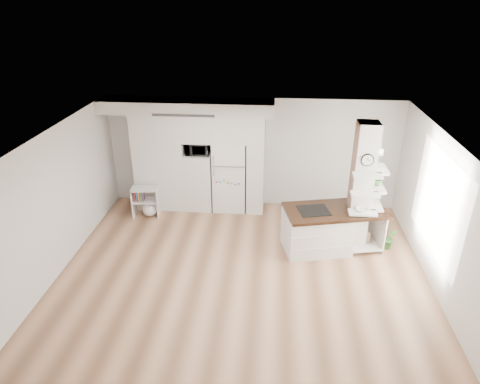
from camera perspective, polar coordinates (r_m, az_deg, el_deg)
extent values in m
cube|color=tan|center=(8.41, 0.31, -10.66)|extent=(7.00, 6.00, 0.01)
cube|color=white|center=(7.16, 0.36, 7.08)|extent=(7.00, 6.00, 0.04)
cube|color=silver|center=(10.43, 1.67, 5.21)|extent=(7.00, 0.04, 2.70)
cube|color=silver|center=(5.25, -2.45, -18.01)|extent=(7.00, 0.04, 2.70)
cube|color=silver|center=(8.67, -23.40, -1.37)|extent=(0.04, 6.00, 2.70)
cube|color=silver|center=(8.22, 25.48, -3.25)|extent=(0.04, 6.00, 2.70)
cube|color=white|center=(10.53, -10.52, 4.11)|extent=(1.20, 0.65, 2.40)
cube|color=white|center=(10.51, -5.44, 1.51)|extent=(0.65, 0.65, 1.42)
cube|color=white|center=(10.04, -5.76, 8.65)|extent=(0.65, 0.65, 0.65)
cube|color=white|center=(9.93, -1.45, 8.58)|extent=(0.85, 0.65, 0.65)
cube|color=white|center=(10.17, 2.11, 3.77)|extent=(0.40, 0.65, 2.40)
cube|color=silver|center=(9.93, -7.21, 11.24)|extent=(4.00, 0.70, 0.30)
cube|color=#262626|center=(9.64, -7.58, 10.11)|extent=(1.40, 0.04, 0.06)
cube|color=white|center=(10.35, -1.37, 2.23)|extent=(0.78, 0.66, 1.75)
cube|color=#B2B2B7|center=(9.90, -1.61, 3.39)|extent=(0.78, 0.01, 0.03)
cube|color=silver|center=(8.92, 15.86, 0.59)|extent=(0.40, 0.40, 2.70)
cube|color=tan|center=(8.88, 14.54, 0.64)|extent=(0.02, 0.40, 2.70)
cube|color=tan|center=(9.11, 15.65, 1.14)|extent=(0.40, 0.02, 2.70)
cylinder|color=black|center=(8.49, 16.62, 4.12)|extent=(0.25, 0.03, 0.25)
cylinder|color=white|center=(8.47, 16.64, 4.07)|extent=(0.21, 0.01, 0.21)
plane|color=white|center=(8.40, 24.91, -1.38)|extent=(0.00, 2.40, 2.40)
cylinder|color=white|center=(7.57, 13.39, 2.72)|extent=(0.12, 0.12, 0.10)
cube|color=white|center=(9.02, 10.18, -5.16)|extent=(1.48, 1.14, 0.85)
cube|color=white|center=(9.50, 15.60, -6.26)|extent=(0.88, 1.00, 0.04)
cube|color=white|center=(9.48, 17.71, -4.42)|extent=(0.22, 0.84, 0.85)
cube|color=#311B0E|center=(8.91, 12.58, -2.43)|extent=(2.19, 1.39, 0.06)
cube|color=black|center=(8.75, 9.80, -2.45)|extent=(0.71, 0.63, 0.01)
cube|color=#A47B4F|center=(9.41, 15.42, -5.53)|extent=(0.46, 0.39, 0.25)
cylinder|color=white|center=(9.19, 16.59, -1.03)|extent=(0.12, 0.12, 0.22)
cube|color=white|center=(10.48, -14.03, -1.32)|extent=(0.07, 0.36, 0.73)
cube|color=white|center=(10.37, -10.86, -1.29)|extent=(0.07, 0.36, 0.73)
cube|color=white|center=(10.28, -12.64, 0.44)|extent=(0.66, 0.43, 0.03)
cube|color=white|center=(10.41, -12.47, -1.15)|extent=(0.62, 0.42, 0.03)
sphere|color=white|center=(10.49, -11.91, -2.23)|extent=(0.36, 0.36, 0.36)
imported|color=#326D2B|center=(9.51, 19.32, -5.85)|extent=(0.28, 0.23, 0.49)
imported|color=#326D2B|center=(9.21, 13.94, -6.28)|extent=(0.33, 0.33, 0.46)
imported|color=#2D2D2D|center=(10.15, -5.69, 5.84)|extent=(0.54, 0.37, 0.30)
imported|color=#326D2B|center=(9.02, 17.95, 1.78)|extent=(0.27, 0.23, 0.30)
imported|color=white|center=(8.81, 15.91, -2.29)|extent=(0.22, 0.22, 0.05)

